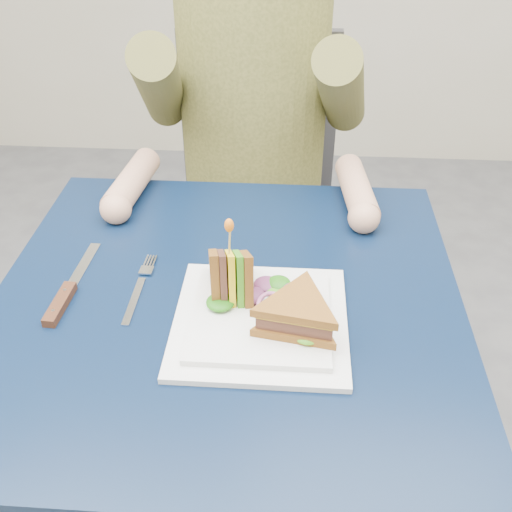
# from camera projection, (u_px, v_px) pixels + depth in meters

# --- Properties ---
(table) EXTENTS (0.75, 0.75, 0.73)m
(table) POSITION_uv_depth(u_px,v_px,m) (228.00, 334.00, 1.00)
(table) COLOR black
(table) RESTS_ON ground
(chair) EXTENTS (0.42, 0.40, 0.93)m
(chair) POSITION_uv_depth(u_px,v_px,m) (256.00, 186.00, 1.63)
(chair) COLOR #47474C
(chair) RESTS_ON ground
(diner) EXTENTS (0.54, 0.59, 0.74)m
(diner) POSITION_uv_depth(u_px,v_px,m) (253.00, 63.00, 1.32)
(diner) COLOR brown
(diner) RESTS_ON chair
(plate) EXTENTS (0.26, 0.26, 0.02)m
(plate) POSITION_uv_depth(u_px,v_px,m) (260.00, 319.00, 0.90)
(plate) COLOR white
(plate) RESTS_ON table
(sandwich_flat) EXTENTS (0.17, 0.17, 0.05)m
(sandwich_flat) POSITION_uv_depth(u_px,v_px,m) (298.00, 314.00, 0.86)
(sandwich_flat) COLOR brown
(sandwich_flat) RESTS_ON plate
(sandwich_upright) EXTENTS (0.09, 0.14, 0.14)m
(sandwich_upright) POSITION_uv_depth(u_px,v_px,m) (231.00, 276.00, 0.91)
(sandwich_upright) COLOR brown
(sandwich_upright) RESTS_ON plate
(fork) EXTENTS (0.02, 0.18, 0.01)m
(fork) POSITION_uv_depth(u_px,v_px,m) (139.00, 290.00, 0.97)
(fork) COLOR silver
(fork) RESTS_ON table
(knife) EXTENTS (0.03, 0.22, 0.02)m
(knife) POSITION_uv_depth(u_px,v_px,m) (65.00, 296.00, 0.95)
(knife) COLOR silver
(knife) RESTS_ON table
(toothpick) EXTENTS (0.01, 0.01, 0.06)m
(toothpick) POSITION_uv_depth(u_px,v_px,m) (230.00, 241.00, 0.87)
(toothpick) COLOR tan
(toothpick) RESTS_ON sandwich_upright
(toothpick_frill) EXTENTS (0.01, 0.01, 0.02)m
(toothpick_frill) POSITION_uv_depth(u_px,v_px,m) (229.00, 225.00, 0.86)
(toothpick_frill) COLOR orange
(toothpick_frill) RESTS_ON sandwich_upright
(lettuce_spill) EXTENTS (0.15, 0.13, 0.02)m
(lettuce_spill) POSITION_uv_depth(u_px,v_px,m) (264.00, 304.00, 0.90)
(lettuce_spill) COLOR #337A14
(lettuce_spill) RESTS_ON plate
(onion_ring) EXTENTS (0.04, 0.04, 0.02)m
(onion_ring) POSITION_uv_depth(u_px,v_px,m) (271.00, 304.00, 0.89)
(onion_ring) COLOR #9E4C7A
(onion_ring) RESTS_ON plate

